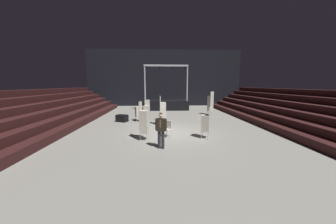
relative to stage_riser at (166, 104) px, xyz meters
name	(u,v)px	position (x,y,z in m)	size (l,w,h in m)	color
ground_plane	(172,133)	(0.00, -11.02, -0.71)	(22.00, 30.00, 0.10)	gray
arena_end_wall	(165,78)	(0.00, 3.98, 3.34)	(22.00, 0.30, 8.00)	black
bleacher_bank_left	(41,111)	(-8.75, -10.02, 0.69)	(4.50, 24.00, 2.70)	black
bleacher_bank_right	(293,109)	(8.75, -10.02, 0.69)	(4.50, 24.00, 2.70)	black
stage_riser	(166,104)	(0.00, 0.00, 0.00)	(5.45, 2.98, 5.35)	black
man_with_tie	(161,128)	(-0.78, -13.91, 0.34)	(0.57, 0.33, 1.76)	black
chair_stack_front_left	(138,111)	(-2.60, -7.29, 0.20)	(0.57, 0.57, 1.71)	#B2B5BA
chair_stack_front_right	(163,111)	(-0.58, -8.96, 0.45)	(0.46, 0.46, 2.22)	#B2B5BA
chair_stack_mid_left	(147,112)	(-1.84, -8.17, 0.28)	(0.51, 0.51, 1.88)	#B2B5BA
chair_stack_mid_right	(144,121)	(-1.70, -12.50, 0.41)	(0.52, 0.52, 2.14)	#B2B5BA
chair_stack_mid_centre	(206,123)	(1.81, -12.36, 0.24)	(0.58, 0.58, 1.79)	#B2B5BA
chair_stack_rear_left	(210,103)	(4.38, -4.44, 0.54)	(0.59, 0.59, 2.39)	#B2B5BA
equipment_road_case	(122,118)	(-3.95, -7.45, -0.37)	(0.90, 0.60, 0.58)	black
loose_chair_near_man	(168,128)	(-0.36, -11.94, -0.13)	(0.62, 0.62, 0.95)	#B2B5BA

